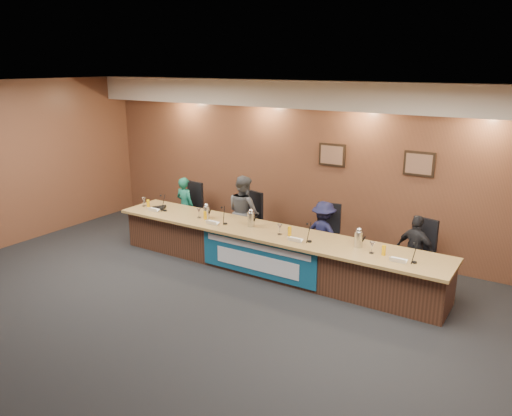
# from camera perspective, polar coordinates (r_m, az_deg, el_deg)

# --- Properties ---
(floor) EXTENTS (10.00, 10.00, 0.00)m
(floor) POSITION_cam_1_polar(r_m,az_deg,el_deg) (7.06, -8.83, -13.62)
(floor) COLOR black
(floor) RESTS_ON ground
(ceiling) EXTENTS (10.00, 8.00, 0.04)m
(ceiling) POSITION_cam_1_polar(r_m,az_deg,el_deg) (6.14, -10.14, 13.28)
(ceiling) COLOR silver
(ceiling) RESTS_ON wall_back
(wall_back) EXTENTS (10.00, 0.04, 3.20)m
(wall_back) POSITION_cam_1_polar(r_m,az_deg,el_deg) (9.67, 6.54, 4.85)
(wall_back) COLOR brown
(wall_back) RESTS_ON floor
(soffit) EXTENTS (10.00, 0.50, 0.50)m
(soffit) POSITION_cam_1_polar(r_m,az_deg,el_deg) (9.27, 6.11, 12.80)
(soffit) COLOR beige
(soffit) RESTS_ON wall_back
(dais_body) EXTENTS (6.00, 0.80, 0.70)m
(dais_body) POSITION_cam_1_polar(r_m,az_deg,el_deg) (8.66, 1.58, -5.04)
(dais_body) COLOR #432619
(dais_body) RESTS_ON floor
(dais_top) EXTENTS (6.10, 0.95, 0.05)m
(dais_top) POSITION_cam_1_polar(r_m,az_deg,el_deg) (8.49, 1.42, -2.78)
(dais_top) COLOR olive
(dais_top) RESTS_ON dais_body
(banner) EXTENTS (2.20, 0.02, 0.65)m
(banner) POSITION_cam_1_polar(r_m,az_deg,el_deg) (8.32, 0.10, -5.72)
(banner) COLOR #12537B
(banner) RESTS_ON dais_body
(banner_text_upper) EXTENTS (2.00, 0.01, 0.10)m
(banner_text_upper) POSITION_cam_1_polar(r_m,az_deg,el_deg) (8.24, 0.05, -4.46)
(banner_text_upper) COLOR silver
(banner_text_upper) RESTS_ON banner
(banner_text_lower) EXTENTS (1.60, 0.01, 0.28)m
(banner_text_lower) POSITION_cam_1_polar(r_m,az_deg,el_deg) (8.34, 0.05, -6.26)
(banner_text_lower) COLOR silver
(banner_text_lower) RESTS_ON banner
(wall_photo_left) EXTENTS (0.52, 0.04, 0.42)m
(wall_photo_left) POSITION_cam_1_polar(r_m,az_deg,el_deg) (9.43, 8.70, 6.03)
(wall_photo_left) COLOR black
(wall_photo_left) RESTS_ON wall_back
(wall_photo_right) EXTENTS (0.52, 0.04, 0.42)m
(wall_photo_right) POSITION_cam_1_polar(r_m,az_deg,el_deg) (8.92, 18.15, 4.82)
(wall_photo_right) COLOR black
(wall_photo_right) RESTS_ON wall_back
(panelist_a) EXTENTS (0.47, 0.33, 1.23)m
(panelist_a) POSITION_cam_1_polar(r_m,az_deg,el_deg) (10.54, -8.10, 0.23)
(panelist_a) COLOR #16624D
(panelist_a) RESTS_ON floor
(panelist_b) EXTENTS (0.86, 0.79, 1.44)m
(panelist_b) POSITION_cam_1_polar(r_m,az_deg,el_deg) (9.65, -1.40, -0.46)
(panelist_b) COLOR #4A4C4F
(panelist_b) RESTS_ON floor
(panelist_c) EXTENTS (0.82, 0.55, 1.18)m
(panelist_c) POSITION_cam_1_polar(r_m,az_deg,el_deg) (8.90, 7.72, -2.95)
(panelist_c) COLOR #141636
(panelist_c) RESTS_ON floor
(panelist_d) EXTENTS (0.75, 0.49, 1.19)m
(panelist_d) POSITION_cam_1_polar(r_m,az_deg,el_deg) (8.40, 17.78, -4.74)
(panelist_d) COLOR black
(panelist_d) RESTS_ON floor
(office_chair_a) EXTENTS (0.53, 0.53, 0.08)m
(office_chair_a) POSITION_cam_1_polar(r_m,az_deg,el_deg) (10.65, -7.72, -0.34)
(office_chair_a) COLOR black
(office_chair_a) RESTS_ON floor
(office_chair_b) EXTENTS (0.58, 0.58, 0.08)m
(office_chair_b) POSITION_cam_1_polar(r_m,az_deg,el_deg) (9.80, -1.07, -1.67)
(office_chair_b) COLOR black
(office_chair_b) RESTS_ON floor
(office_chair_c) EXTENTS (0.57, 0.57, 0.08)m
(office_chair_c) POSITION_cam_1_polar(r_m,az_deg,el_deg) (9.02, 7.96, -3.43)
(office_chair_c) COLOR black
(office_chair_c) RESTS_ON floor
(office_chair_d) EXTENTS (0.57, 0.57, 0.08)m
(office_chair_d) POSITION_cam_1_polar(r_m,az_deg,el_deg) (8.53, 17.89, -5.26)
(office_chair_d) COLOR black
(office_chair_d) RESTS_ON floor
(nameplate_a) EXTENTS (0.24, 0.08, 0.10)m
(nameplate_a) POSITION_cam_1_polar(r_m,az_deg,el_deg) (9.76, -11.78, -0.15)
(nameplate_a) COLOR white
(nameplate_a) RESTS_ON dais_top
(microphone_a) EXTENTS (0.07, 0.07, 0.02)m
(microphone_a) POSITION_cam_1_polar(r_m,az_deg,el_deg) (9.76, -10.35, -0.29)
(microphone_a) COLOR black
(microphone_a) RESTS_ON dais_top
(juice_glass_a) EXTENTS (0.06, 0.06, 0.15)m
(juice_glass_a) POSITION_cam_1_polar(r_m,az_deg,el_deg) (10.08, -12.22, 0.52)
(juice_glass_a) COLOR #EEAB08
(juice_glass_a) RESTS_ON dais_top
(water_glass_a) EXTENTS (0.08, 0.08, 0.18)m
(water_glass_a) POSITION_cam_1_polar(r_m,az_deg,el_deg) (10.15, -12.70, 0.69)
(water_glass_a) COLOR silver
(water_glass_a) RESTS_ON dais_top
(nameplate_b) EXTENTS (0.24, 0.08, 0.10)m
(nameplate_b) POSITION_cam_1_polar(r_m,az_deg,el_deg) (8.82, -5.14, -1.63)
(nameplate_b) COLOR white
(nameplate_b) RESTS_ON dais_top
(microphone_b) EXTENTS (0.07, 0.07, 0.02)m
(microphone_b) POSITION_cam_1_polar(r_m,az_deg,el_deg) (8.84, -3.52, -1.79)
(microphone_b) COLOR black
(microphone_b) RESTS_ON dais_top
(juice_glass_b) EXTENTS (0.06, 0.06, 0.15)m
(juice_glass_b) POSITION_cam_1_polar(r_m,az_deg,el_deg) (9.13, -5.83, -0.83)
(juice_glass_b) COLOR #EEAB08
(juice_glass_b) RESTS_ON dais_top
(water_glass_b) EXTENTS (0.08, 0.08, 0.18)m
(water_glass_b) POSITION_cam_1_polar(r_m,az_deg,el_deg) (9.22, -6.54, -0.58)
(water_glass_b) COLOR silver
(water_glass_b) RESTS_ON dais_top
(nameplate_c) EXTENTS (0.24, 0.08, 0.10)m
(nameplate_c) POSITION_cam_1_polar(r_m,az_deg,el_deg) (7.97, 4.39, -3.59)
(nameplate_c) COLOR white
(nameplate_c) RESTS_ON dais_top
(microphone_c) EXTENTS (0.07, 0.07, 0.02)m
(microphone_c) POSITION_cam_1_polar(r_m,az_deg,el_deg) (8.00, 6.14, -3.81)
(microphone_c) COLOR black
(microphone_c) RESTS_ON dais_top
(juice_glass_c) EXTENTS (0.06, 0.06, 0.15)m
(juice_glass_c) POSITION_cam_1_polar(r_m,az_deg,el_deg) (8.26, 3.86, -2.64)
(juice_glass_c) COLOR #EEAB08
(juice_glass_c) RESTS_ON dais_top
(water_glass_c) EXTENTS (0.08, 0.08, 0.18)m
(water_glass_c) POSITION_cam_1_polar(r_m,az_deg,el_deg) (8.28, 2.72, -2.46)
(water_glass_c) COLOR silver
(water_glass_c) RESTS_ON dais_top
(nameplate_d) EXTENTS (0.24, 0.08, 0.10)m
(nameplate_d) POSITION_cam_1_polar(r_m,az_deg,el_deg) (7.42, 15.89, -5.73)
(nameplate_d) COLOR white
(nameplate_d) RESTS_ON dais_top
(microphone_d) EXTENTS (0.07, 0.07, 0.02)m
(microphone_d) POSITION_cam_1_polar(r_m,az_deg,el_deg) (7.50, 17.65, -5.94)
(microphone_d) COLOR black
(microphone_d) RESTS_ON dais_top
(juice_glass_d) EXTENTS (0.06, 0.06, 0.15)m
(juice_glass_d) POSITION_cam_1_polar(r_m,az_deg,el_deg) (7.64, 14.39, -4.71)
(juice_glass_d) COLOR #EEAB08
(juice_glass_d) RESTS_ON dais_top
(water_glass_d) EXTENTS (0.08, 0.08, 0.18)m
(water_glass_d) POSITION_cam_1_polar(r_m,az_deg,el_deg) (7.67, 13.11, -4.44)
(water_glass_d) COLOR silver
(water_glass_d) RESTS_ON dais_top
(carafe_left) EXTENTS (0.12, 0.12, 0.23)m
(carafe_left) POSITION_cam_1_polar(r_m,az_deg,el_deg) (9.16, -5.67, -0.51)
(carafe_left) COLOR silver
(carafe_left) RESTS_ON dais_top
(carafe_mid) EXTENTS (0.13, 0.13, 0.25)m
(carafe_mid) POSITION_cam_1_polar(r_m,az_deg,el_deg) (8.67, -0.56, -1.32)
(carafe_mid) COLOR silver
(carafe_mid) RESTS_ON dais_top
(carafe_right) EXTENTS (0.13, 0.13, 0.25)m
(carafe_right) POSITION_cam_1_polar(r_m,az_deg,el_deg) (7.87, 11.66, -3.53)
(carafe_right) COLOR silver
(carafe_right) RESTS_ON dais_top
(speakerphone) EXTENTS (0.32, 0.32, 0.05)m
(speakerphone) POSITION_cam_1_polar(r_m,az_deg,el_deg) (9.91, -10.85, 0.04)
(speakerphone) COLOR black
(speakerphone) RESTS_ON dais_top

